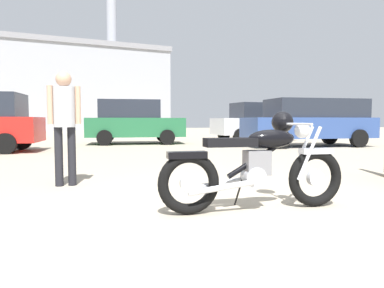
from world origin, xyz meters
name	(u,v)px	position (x,y,z in m)	size (l,w,h in m)	color
ground_plane	(255,211)	(0.00, 0.00, 0.00)	(80.00, 80.00, 0.00)	tan
vintage_motorcycle	(259,164)	(0.07, 0.05, 0.49)	(2.08, 0.73, 1.07)	black
bystander	(64,116)	(-1.88, 2.22, 1.02)	(0.46, 0.30, 1.66)	black
red_hatchback_near	(256,121)	(6.65, 11.56, 0.92)	(3.91, 1.85, 1.78)	black
white_estate_far	(311,121)	(6.69, 7.63, 0.94)	(4.89, 2.42, 1.74)	black
pale_sedan_back	(134,121)	(0.76, 11.17, 0.92)	(4.12, 2.30, 1.78)	black
industrial_building	(64,88)	(-1.90, 36.68, 4.39)	(21.46, 11.27, 16.78)	#9EA0A8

